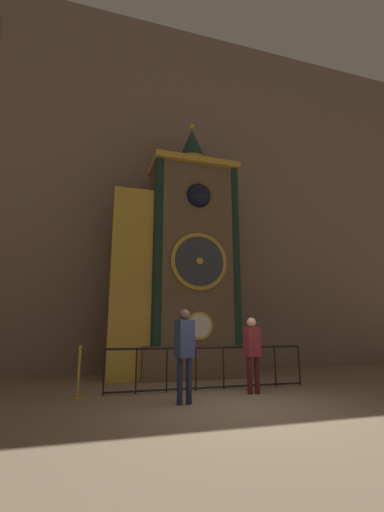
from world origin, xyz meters
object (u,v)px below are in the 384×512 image
(visitor_near, at_px, (185,346))
(visitor_far, at_px, (252,347))
(stanchion_post, at_px, (78,381))
(clock_tower, at_px, (180,264))

(visitor_near, relative_size, visitor_far, 1.08)
(stanchion_post, bearing_deg, visitor_far, -9.80)
(visitor_near, distance_m, stanchion_post, 2.37)
(visitor_near, relative_size, stanchion_post, 1.68)
(clock_tower, xyz_separation_m, visitor_far, (0.88, -3.00, -2.38))
(visitor_far, height_order, stanchion_post, visitor_far)
(clock_tower, bearing_deg, visitor_near, -103.22)
(visitor_far, bearing_deg, clock_tower, 93.94)
(visitor_near, bearing_deg, stanchion_post, 128.88)
(visitor_near, xyz_separation_m, visitor_far, (1.72, 0.58, -0.08))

